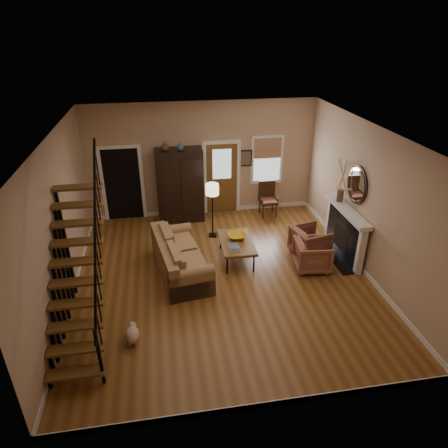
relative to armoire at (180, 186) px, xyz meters
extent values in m
plane|color=brown|center=(0.70, -3.15, -1.05)|extent=(7.00, 7.00, 0.00)
plane|color=white|center=(0.70, -3.15, 2.25)|extent=(7.00, 7.00, 0.00)
cube|color=tan|center=(0.70, 0.35, 0.60)|extent=(6.50, 0.04, 3.30)
cube|color=tan|center=(-2.55, -3.15, 0.60)|extent=(0.04, 7.00, 3.30)
cube|color=tan|center=(3.95, -3.15, 0.60)|extent=(0.04, 7.00, 3.30)
cube|color=black|center=(-1.60, 0.50, 0.00)|extent=(1.00, 0.36, 2.10)
cube|color=brown|center=(1.25, 0.33, 0.00)|extent=(0.90, 0.06, 2.10)
cube|color=silver|center=(2.60, 0.32, 0.50)|extent=(0.96, 0.06, 1.46)
cube|color=black|center=(3.83, -2.65, -0.48)|extent=(0.24, 1.60, 1.15)
cube|color=white|center=(3.77, -2.65, 0.15)|extent=(0.30, 1.95, 0.10)
cylinder|color=silver|center=(3.90, -2.65, 0.80)|extent=(0.05, 0.90, 0.90)
imported|color=#4C2619|center=(-0.35, -0.10, 1.17)|extent=(0.24, 0.24, 0.25)
imported|color=#334C60|center=(0.05, -0.10, 1.16)|extent=(0.20, 0.20, 0.21)
imported|color=gold|center=(1.20, -2.31, -0.48)|extent=(0.46, 0.46, 0.11)
imported|color=maroon|center=(2.82, -3.13, -0.69)|extent=(0.87, 0.85, 0.72)
imported|color=maroon|center=(2.98, -2.54, -0.68)|extent=(0.96, 0.95, 0.74)
camera|label=1|loc=(-0.52, -10.58, 4.17)|focal=32.00mm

